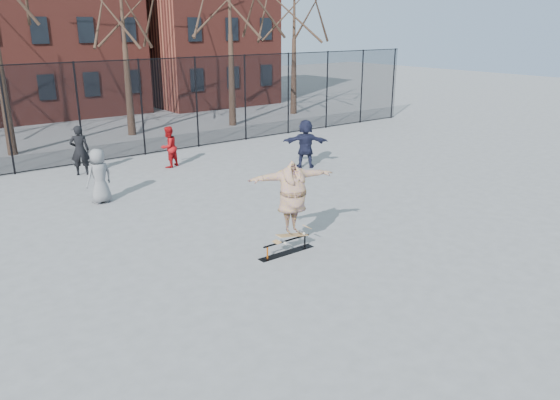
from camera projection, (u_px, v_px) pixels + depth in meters
ground at (331, 262)px, 12.85m from camera, size 100.00×100.00×0.00m
skate_rail at (287, 248)px, 13.33m from camera, size 1.57×0.24×0.35m
skateboard at (292, 236)px, 13.34m from camera, size 0.94×0.22×0.11m
skater at (292, 199)px, 13.05m from camera, size 2.27×1.15×1.78m
bystander_grey at (99, 176)px, 16.87m from camera, size 0.94×0.72×1.72m
bystander_black at (80, 150)px, 20.00m from camera, size 0.79×0.66×1.85m
bystander_red at (169, 147)px, 21.11m from camera, size 0.96×0.87×1.60m
bystander_navy at (305, 144)px, 21.03m from camera, size 1.73×1.50×1.89m
fence at (113, 109)px, 22.01m from camera, size 34.03×0.07×4.00m
rowhouses at (33, 10)px, 31.00m from camera, size 29.00×7.00×13.00m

